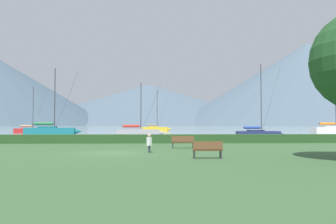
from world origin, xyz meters
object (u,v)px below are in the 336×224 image
at_px(sailboat_slip_0, 155,129).
at_px(sailboat_slip_3, 31,130).
at_px(sailboat_slip_2, 138,132).
at_px(person_seated_viewer, 149,142).
at_px(sailboat_slip_1, 259,134).
at_px(sailboat_slip_4, 51,131).
at_px(park_bench_near_path, 208,149).
at_px(park_bench_under_tree, 183,141).
at_px(sailboat_slip_5, 333,129).

distance_m(sailboat_slip_0, sailboat_slip_3, 29.99).
xyz_separation_m(sailboat_slip_2, person_seated_viewer, (2.09, -27.24, 0.09)).
height_order(sailboat_slip_1, sailboat_slip_3, sailboat_slip_1).
xyz_separation_m(sailboat_slip_1, sailboat_slip_2, (-16.45, 4.88, 0.04)).
relative_size(sailboat_slip_2, sailboat_slip_4, 0.74).
xyz_separation_m(sailboat_slip_0, sailboat_slip_4, (-17.07, -29.40, 0.11)).
height_order(sailboat_slip_0, park_bench_near_path, sailboat_slip_0).
distance_m(sailboat_slip_0, person_seated_viewer, 62.39).
bearing_deg(sailboat_slip_4, person_seated_viewer, -72.04).
bearing_deg(person_seated_viewer, sailboat_slip_1, 56.45).
height_order(sailboat_slip_0, sailboat_slip_2, sailboat_slip_0).
height_order(sailboat_slip_4, person_seated_viewer, sailboat_slip_4).
height_order(sailboat_slip_3, park_bench_near_path, sailboat_slip_3).
bearing_deg(park_bench_near_path, sailboat_slip_3, 120.58).
distance_m(sailboat_slip_3, park_bench_near_path, 56.81).
distance_m(sailboat_slip_2, park_bench_near_path, 31.59).
xyz_separation_m(sailboat_slip_2, park_bench_under_tree, (4.62, -23.55, -0.07)).
bearing_deg(sailboat_slip_3, person_seated_viewer, -62.34).
height_order(sailboat_slip_5, person_seated_viewer, sailboat_slip_5).
xyz_separation_m(sailboat_slip_0, sailboat_slip_3, (-24.96, -16.63, -0.06)).
distance_m(sailboat_slip_4, park_bench_under_tree, 34.92).
xyz_separation_m(sailboat_slip_0, person_seated_viewer, (-0.59, -62.39, 0.05)).
distance_m(sailboat_slip_0, sailboat_slip_5, 40.45).
bearing_deg(sailboat_slip_3, sailboat_slip_4, -58.67).
height_order(park_bench_near_path, park_bench_under_tree, same).
bearing_deg(sailboat_slip_0, sailboat_slip_5, -27.53).
bearing_deg(sailboat_slip_0, sailboat_slip_2, -89.71).
bearing_deg(sailboat_slip_5, park_bench_near_path, -125.61).
bearing_deg(sailboat_slip_5, sailboat_slip_3, 174.87).
distance_m(sailboat_slip_2, sailboat_slip_4, 15.49).
bearing_deg(sailboat_slip_0, sailboat_slip_1, -66.37).
bearing_deg(person_seated_viewer, sailboat_slip_4, 115.70).
height_order(sailboat_slip_4, sailboat_slip_5, sailboat_slip_5).
relative_size(sailboat_slip_3, sailboat_slip_5, 0.69).
bearing_deg(sailboat_slip_1, park_bench_near_path, -112.34).
bearing_deg(sailboat_slip_0, sailboat_slip_3, -141.69).
relative_size(sailboat_slip_0, sailboat_slip_2, 1.30).
bearing_deg(sailboat_slip_1, sailboat_slip_0, 109.62).
xyz_separation_m(sailboat_slip_0, sailboat_slip_1, (13.77, -40.02, -0.08)).
distance_m(sailboat_slip_3, sailboat_slip_4, 15.02).
relative_size(sailboat_slip_3, sailboat_slip_4, 0.85).
bearing_deg(person_seated_viewer, sailboat_slip_2, 93.54).
bearing_deg(sailboat_slip_2, sailboat_slip_5, 12.79).
distance_m(sailboat_slip_0, park_bench_under_tree, 58.72).
distance_m(sailboat_slip_0, sailboat_slip_2, 35.24).
height_order(sailboat_slip_2, park_bench_under_tree, sailboat_slip_2).
height_order(sailboat_slip_1, sailboat_slip_2, sailboat_slip_1).
relative_size(park_bench_near_path, park_bench_under_tree, 0.92).
distance_m(sailboat_slip_3, sailboat_slip_5, 59.40).
xyz_separation_m(sailboat_slip_3, park_bench_under_tree, (26.90, -42.06, -0.04)).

